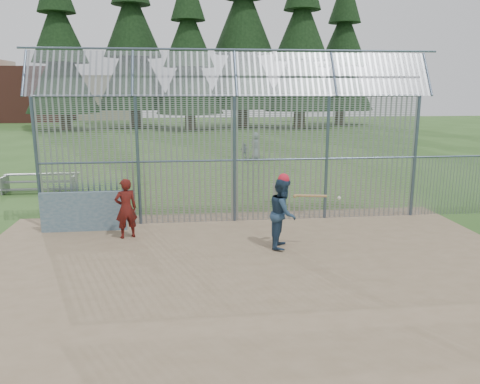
{
  "coord_description": "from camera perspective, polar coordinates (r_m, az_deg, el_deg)",
  "views": [
    {
      "loc": [
        -1.51,
        -11.06,
        4.2
      ],
      "look_at": [
        0.0,
        2.0,
        1.3
      ],
      "focal_mm": 35.0,
      "sensor_mm": 36.0,
      "label": 1
    }
  ],
  "objects": [
    {
      "name": "dirt_infield",
      "position": [
        11.46,
        1.46,
        -9.01
      ],
      "size": [
        14.0,
        10.0,
        0.02
      ],
      "primitive_type": "cube",
      "color": "#756047",
      "rests_on": "ground"
    },
    {
      "name": "ground",
      "position": [
        11.92,
        1.12,
        -8.19
      ],
      "size": [
        120.0,
        120.0,
        0.0
      ],
      "primitive_type": "plane",
      "color": "#2D511E",
      "rests_on": "ground"
    },
    {
      "name": "distant_buildings",
      "position": [
        70.94,
        -24.86,
        10.84
      ],
      "size": [
        26.5,
        10.5,
        8.0
      ],
      "color": "brown",
      "rests_on": "ground"
    },
    {
      "name": "batter",
      "position": [
        12.54,
        5.26,
        -2.57
      ],
      "size": [
        0.95,
        1.09,
        1.89
      ],
      "primitive_type": "imported",
      "rotation": [
        0.0,
        0.0,
        1.27
      ],
      "color": "navy",
      "rests_on": "dirt_infield"
    },
    {
      "name": "bg_kid_standing",
      "position": [
        28.64,
        1.93,
        5.65
      ],
      "size": [
        0.93,
        0.92,
        1.63
      ],
      "primitive_type": "imported",
      "rotation": [
        0.0,
        0.0,
        3.9
      ],
      "color": "slate",
      "rests_on": "ground"
    },
    {
      "name": "onlooker",
      "position": [
        13.68,
        -13.73,
        -1.96
      ],
      "size": [
        0.73,
        0.61,
        1.73
      ],
      "primitive_type": "imported",
      "rotation": [
        0.0,
        0.0,
        3.5
      ],
      "color": "maroon",
      "rests_on": "dirt_infield"
    },
    {
      "name": "backstop_fence",
      "position": [
        14.98,
        6.29,
        5.31
      ],
      "size": [
        20.09,
        0.81,
        5.3
      ],
      "color": "#47566B",
      "rests_on": "ground"
    },
    {
      "name": "conifer_row",
      "position": [
        53.09,
        -3.01,
        19.61
      ],
      "size": [
        38.48,
        12.26,
        20.2
      ],
      "color": "#332319",
      "rests_on": "ground"
    },
    {
      "name": "bg_kid_seated",
      "position": [
        28.36,
        0.58,
        4.95
      ],
      "size": [
        0.63,
        0.42,
        1.0
      ],
      "primitive_type": "imported",
      "rotation": [
        0.0,
        0.0,
        2.81
      ],
      "color": "slate",
      "rests_on": "ground"
    },
    {
      "name": "batting_gear",
      "position": [
        12.34,
        5.9,
        1.25
      ],
      "size": [
        1.62,
        0.49,
        0.68
      ],
      "color": "red",
      "rests_on": "ground"
    },
    {
      "name": "dugout_wall",
      "position": [
        14.74,
        -18.5,
        -2.28
      ],
      "size": [
        2.5,
        0.12,
        1.2
      ],
      "primitive_type": "cube",
      "color": "#38566B",
      "rests_on": "dirt_infield"
    },
    {
      "name": "trash_can",
      "position": [
        17.5,
        4.86,
        -0.21
      ],
      "size": [
        0.56,
        0.56,
        0.82
      ],
      "color": "gray",
      "rests_on": "ground"
    },
    {
      "name": "bleacher",
      "position": [
        21.07,
        -23.18,
        1.07
      ],
      "size": [
        3.0,
        0.95,
        0.72
      ],
      "color": "slate",
      "rests_on": "ground"
    }
  ]
}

